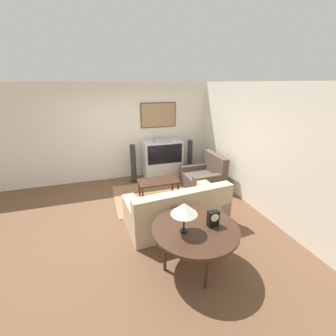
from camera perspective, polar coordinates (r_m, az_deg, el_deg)
name	(u,v)px	position (r m, az deg, el deg)	size (l,w,h in m)	color
ground_plane	(136,213)	(5.07, -8.17, -11.21)	(12.00, 12.00, 0.00)	brown
wall_back	(121,132)	(6.56, -11.93, 8.82)	(12.00, 0.10, 2.70)	silver
wall_right	(246,144)	(5.52, 19.13, 5.83)	(0.06, 12.00, 2.70)	silver
area_rug	(158,195)	(5.74, -2.52, -6.86)	(2.15, 1.65, 0.01)	#99704C
tv	(163,159)	(6.56, -1.39, 2.18)	(1.11, 0.54, 1.21)	silver
couch	(177,211)	(4.50, 2.37, -10.83)	(2.01, 1.13, 0.88)	#CCB289
armchair	(204,178)	(6.11, 9.17, -2.48)	(0.95, 1.02, 0.91)	brown
coffee_table	(158,182)	(5.48, -2.48, -3.66)	(0.97, 0.52, 0.45)	#3D2619
console_table	(195,231)	(3.40, 6.92, -15.53)	(1.27, 1.27, 0.72)	#3D2619
table_lamp	(184,209)	(3.07, 4.16, -10.35)	(0.37, 0.37, 0.45)	black
mantel_clock	(213,219)	(3.37, 11.38, -12.47)	(0.16, 0.10, 0.24)	black
speaker_tower_left	(133,164)	(6.41, -8.77, 0.92)	(0.26, 0.26, 1.08)	black
speaker_tower_right	(190,159)	(6.86, 5.52, 2.41)	(0.26, 0.26, 1.08)	black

